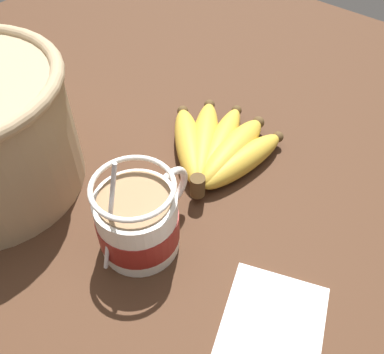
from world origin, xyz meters
TOP-DOWN VIEW (x-y plane):
  - table at (0.00, 0.00)cm, footprint 137.71×137.71cm
  - coffee_mug at (-4.23, -1.56)cm, footprint 14.37×9.58cm
  - banana_bunch at (13.51, 0.59)cm, footprint 18.77×17.77cm
  - napkin at (-4.21, -20.05)cm, footprint 17.59×15.03cm

SIDE VIEW (x-z plane):
  - table at x=0.00cm, z-range 0.00..3.42cm
  - napkin at x=-4.21cm, z-range 3.42..4.02cm
  - banana_bunch at x=13.51cm, z-range 3.18..7.49cm
  - coffee_mug at x=-4.23cm, z-range 0.21..15.50cm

